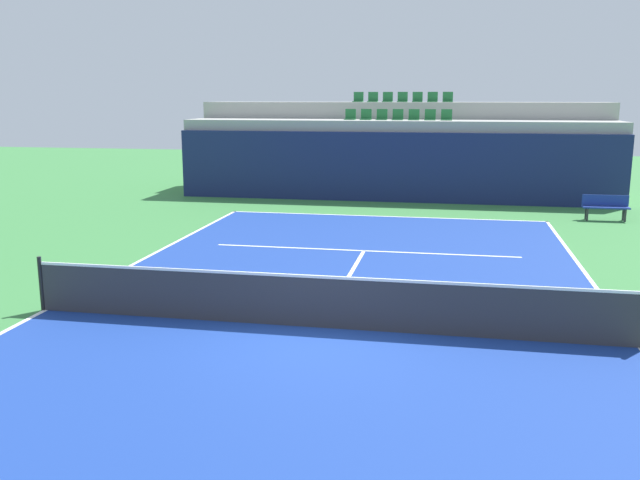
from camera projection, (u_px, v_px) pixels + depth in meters
ground_plane at (319, 328)px, 12.38m from camera, size 80.00×80.00×0.00m
court_surface at (319, 328)px, 12.38m from camera, size 11.00×24.00×0.01m
baseline_far at (384, 216)px, 23.86m from camera, size 11.00×0.10×0.00m
sideline_left at (46, 310)px, 13.38m from camera, size 0.10×24.00×0.00m
service_line_far at (364, 251)px, 18.53m from camera, size 8.26×0.10×0.00m
centre_service_line at (346, 281)px, 15.45m from camera, size 0.10×6.40×0.00m
back_wall at (394, 167)px, 27.00m from camera, size 17.54×0.30×2.74m
stands_tier_lower at (397, 159)px, 28.26m from camera, size 17.54×2.40×3.17m
stands_tier_upper at (401, 146)px, 30.49m from camera, size 17.54×2.40×3.87m
seating_row_lower at (398, 117)px, 28.00m from camera, size 4.37×0.44×0.44m
seating_row_upper at (402, 99)px, 30.16m from camera, size 4.37×0.44×0.44m
tennis_net at (319, 301)px, 12.27m from camera, size 11.08×0.08×1.07m
player_bench at (606, 205)px, 23.07m from camera, size 1.50×0.40×0.85m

